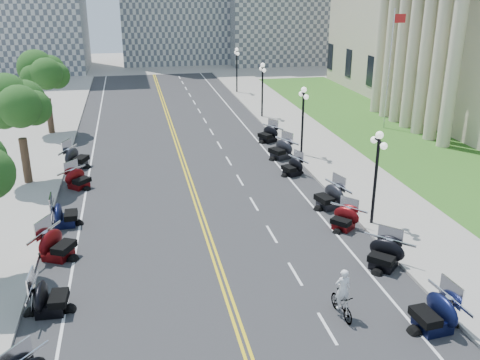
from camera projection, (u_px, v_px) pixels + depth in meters
ground at (223, 282)px, 22.78m from camera, size 160.00×160.00×0.00m
road at (194, 195)px, 31.95m from camera, size 16.00×90.00×0.01m
centerline_yellow_a at (192, 195)px, 31.93m from camera, size 0.12×90.00×0.00m
centerline_yellow_b at (196, 195)px, 31.97m from camera, size 0.12×90.00×0.00m
edge_line_north at (297, 187)px, 33.16m from camera, size 0.12×90.00×0.00m
edge_line_south at (84, 204)px, 30.74m from camera, size 0.12×90.00×0.00m
lane_dash_5 at (327, 328)px, 19.71m from camera, size 0.12×2.00×0.00m
lane_dash_6 at (295, 274)px, 23.38m from camera, size 0.12×2.00×0.00m
lane_dash_7 at (272, 234)px, 27.05m from camera, size 0.12×2.00×0.00m
lane_dash_8 at (254, 204)px, 30.72m from camera, size 0.12×2.00×0.00m
lane_dash_9 at (240, 180)px, 34.39m from camera, size 0.12×2.00×0.00m
lane_dash_10 at (229, 161)px, 38.06m from camera, size 0.12×2.00×0.00m
lane_dash_11 at (219, 145)px, 41.73m from camera, size 0.12×2.00×0.00m
lane_dash_12 at (212, 132)px, 45.40m from camera, size 0.12×2.00×0.00m
lane_dash_13 at (205, 121)px, 49.07m from camera, size 0.12×2.00×0.00m
lane_dash_14 at (199, 111)px, 52.75m from camera, size 0.12×2.00×0.00m
lane_dash_15 at (194, 102)px, 56.42m from camera, size 0.12×2.00×0.00m
lane_dash_16 at (190, 95)px, 60.09m from camera, size 0.12×2.00×0.00m
lane_dash_17 at (186, 88)px, 63.76m from camera, size 0.12×2.00×0.00m
lane_dash_18 at (183, 83)px, 67.43m from camera, size 0.12×2.00×0.00m
lane_dash_19 at (179, 77)px, 71.10m from camera, size 0.12×2.00×0.00m
sidewalk_north at (359, 182)px, 33.91m from camera, size 5.00×90.00×0.15m
sidewalk_south at (8, 208)px, 29.94m from camera, size 5.00×90.00×0.15m
lawn at (400, 141)px, 42.59m from camera, size 9.00×60.00×0.10m
street_lamp_2 at (375, 179)px, 27.17m from camera, size 0.50×1.20×4.90m
street_lamp_3 at (303, 122)px, 38.18m from camera, size 0.50×1.20×4.90m
street_lamp_4 at (262, 90)px, 49.19m from camera, size 0.50×1.20×4.90m
street_lamp_5 at (237, 70)px, 60.20m from camera, size 0.50×1.20×4.90m
flagpole at (389, 71)px, 44.62m from camera, size 1.10×0.20×10.00m
tree_3 at (18, 110)px, 32.08m from camera, size 4.80×4.80×9.20m
tree_4 at (45, 77)px, 43.09m from camera, size 4.80×4.80×9.20m
motorcycle_n_4 at (434, 311)px, 19.42m from camera, size 2.38×2.38×1.53m
motorcycle_n_5 at (384, 253)px, 23.66m from camera, size 2.89×2.89×1.43m
motorcycle_n_6 at (344, 218)px, 27.42m from camera, size 2.56×2.56×1.27m
motorcycle_n_7 at (329, 195)px, 29.97m from camera, size 2.63×2.63×1.50m
motorcycle_n_8 at (292, 166)px, 35.11m from camera, size 2.34×2.34×1.27m
motorcycle_n_9 at (281, 148)px, 38.38m from camera, size 2.89×2.89×1.52m
motorcycle_n_10 at (268, 133)px, 42.41m from camera, size 2.73×2.73×1.40m
motorcycle_s_5 at (49, 296)px, 20.44m from camera, size 2.17×2.17×1.45m
motorcycle_s_6 at (57, 243)px, 24.48m from camera, size 2.94×2.94×1.53m
motorcycle_s_7 at (64, 213)px, 27.77m from camera, size 2.12×2.12×1.42m
motorcycle_s_8 at (78, 178)px, 32.88m from camera, size 2.72×2.72×1.35m
motorcycle_s_9 at (76, 157)px, 36.54m from camera, size 2.88×2.88×1.53m
bicycle at (342, 304)px, 20.27m from camera, size 0.63×1.76×1.03m
cyclist_rider at (344, 273)px, 19.80m from camera, size 0.61×0.40×1.67m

